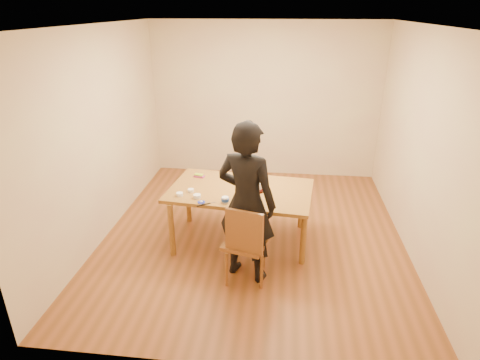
# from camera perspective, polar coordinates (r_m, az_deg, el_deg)

# --- Properties ---
(room_shell) EXTENTS (4.00, 4.50, 2.70)m
(room_shell) POSITION_cam_1_polar(r_m,az_deg,el_deg) (5.36, 2.39, 6.77)
(room_shell) COLOR brown
(room_shell) RESTS_ON ground
(dining_table) EXTENTS (1.89, 1.25, 0.04)m
(dining_table) POSITION_cam_1_polar(r_m,az_deg,el_deg) (5.11, 0.06, -1.53)
(dining_table) COLOR brown
(dining_table) RESTS_ON floor
(dining_chair) EXTENTS (0.55, 0.55, 0.04)m
(dining_chair) POSITION_cam_1_polar(r_m,az_deg,el_deg) (4.55, 0.84, -8.93)
(dining_chair) COLOR brown
(dining_chair) RESTS_ON floor
(cake_plate) EXTENTS (0.32, 0.32, 0.02)m
(cake_plate) POSITION_cam_1_polar(r_m,az_deg,el_deg) (5.10, 1.99, -1.16)
(cake_plate) COLOR red
(cake_plate) RESTS_ON dining_table
(cake) EXTENTS (0.22, 0.22, 0.07)m
(cake) POSITION_cam_1_polar(r_m,az_deg,el_deg) (5.08, 2.00, -0.67)
(cake) COLOR white
(cake) RESTS_ON cake_plate
(frosting_dome) EXTENTS (0.22, 0.22, 0.03)m
(frosting_dome) POSITION_cam_1_polar(r_m,az_deg,el_deg) (5.06, 2.01, -0.17)
(frosting_dome) COLOR white
(frosting_dome) RESTS_ON cake
(frosting_tub) EXTENTS (0.08, 0.08, 0.07)m
(frosting_tub) POSITION_cam_1_polar(r_m,az_deg,el_deg) (4.75, -2.13, -2.83)
(frosting_tub) COLOR white
(frosting_tub) RESTS_ON dining_table
(frosting_lid) EXTENTS (0.09, 0.09, 0.01)m
(frosting_lid) POSITION_cam_1_polar(r_m,az_deg,el_deg) (4.78, -5.52, -3.16)
(frosting_lid) COLOR #18249E
(frosting_lid) RESTS_ON dining_table
(frosting_dollop) EXTENTS (0.04, 0.04, 0.02)m
(frosting_dollop) POSITION_cam_1_polar(r_m,az_deg,el_deg) (4.77, -5.52, -3.02)
(frosting_dollop) COLOR white
(frosting_dollop) RESTS_ON frosting_lid
(ramekin_green) EXTENTS (0.09, 0.09, 0.04)m
(ramekin_green) POSITION_cam_1_polar(r_m,az_deg,el_deg) (4.89, -6.12, -2.30)
(ramekin_green) COLOR white
(ramekin_green) RESTS_ON dining_table
(ramekin_yellow) EXTENTS (0.08, 0.08, 0.04)m
(ramekin_yellow) POSITION_cam_1_polar(r_m,az_deg,el_deg) (5.06, -7.01, -1.48)
(ramekin_yellow) COLOR white
(ramekin_yellow) RESTS_ON dining_table
(ramekin_multi) EXTENTS (0.08, 0.08, 0.04)m
(ramekin_multi) POSITION_cam_1_polar(r_m,az_deg,el_deg) (4.97, -8.58, -2.02)
(ramekin_multi) COLOR white
(ramekin_multi) RESTS_ON dining_table
(candy_box_pink) EXTENTS (0.15, 0.10, 0.02)m
(candy_box_pink) POSITION_cam_1_polar(r_m,az_deg,el_deg) (5.49, -5.82, 0.54)
(candy_box_pink) COLOR #C72E5D
(candy_box_pink) RESTS_ON dining_table
(candy_box_green) EXTENTS (0.13, 0.09, 0.02)m
(candy_box_green) POSITION_cam_1_polar(r_m,az_deg,el_deg) (5.48, -5.88, 0.75)
(candy_box_green) COLOR green
(candy_box_green) RESTS_ON candy_box_pink
(spatula) EXTENTS (0.15, 0.11, 0.01)m
(spatula) POSITION_cam_1_polar(r_m,az_deg,el_deg) (4.72, -5.20, -3.51)
(spatula) COLOR black
(spatula) RESTS_ON dining_table
(person) EXTENTS (0.79, 0.65, 1.85)m
(person) POSITION_cam_1_polar(r_m,az_deg,el_deg) (4.36, 0.94, -3.30)
(person) COLOR black
(person) RESTS_ON floor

